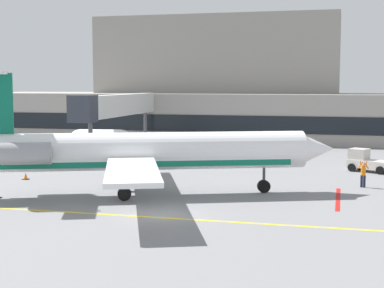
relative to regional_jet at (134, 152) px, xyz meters
The scene contains 11 objects.
ground 6.91m from the regional_jet, 56.34° to the right, with size 120.00×120.00×0.11m.
terminal_building 43.19m from the regional_jet, 94.33° to the left, with size 68.00×15.12×17.02m.
jet_bridge_west 25.95m from the regional_jet, 114.27° to the left, with size 2.40×21.05×6.53m.
regional_jet is the anchor object (origin of this frame).
baggage_tug 19.24m from the regional_jet, 95.59° to the left, with size 2.55×3.57×2.22m.
pushback_tractor 22.21m from the regional_jet, 43.93° to the left, with size 4.00×3.14×1.96m.
fuel_tank 24.56m from the regional_jet, 118.54° to the left, with size 6.92×2.97×2.67m.
marshaller 17.09m from the regional_jet, 25.14° to the left, with size 0.83×0.34×1.98m.
safety_cone_alpha 8.75m from the regional_jet, 95.83° to the left, with size 0.47×0.47×0.55m.
safety_cone_charlie 11.83m from the regional_jet, 158.91° to the left, with size 0.47×0.47×0.55m.
safety_cone_delta 10.34m from the regional_jet, 114.06° to the left, with size 0.47×0.47×0.55m.
Camera 1 is at (10.29, -32.18, 7.72)m, focal length 54.65 mm.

